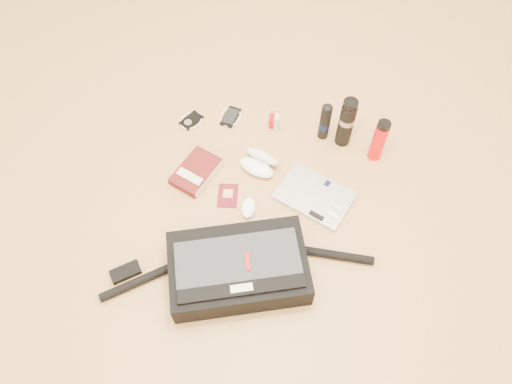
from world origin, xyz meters
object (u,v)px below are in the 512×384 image
at_px(messenger_bag, 238,268).
at_px(book, 196,172).
at_px(laptop, 315,196).
at_px(thermos_black, 346,122).
at_px(thermos_red, 379,140).

bearing_deg(messenger_bag, book, 103.90).
relative_size(messenger_bag, laptop, 2.82).
relative_size(book, thermos_black, 0.93).
xyz_separation_m(book, thermos_red, (0.73, 0.32, 0.09)).
bearing_deg(thermos_black, thermos_red, -15.38).
bearing_deg(laptop, thermos_red, 70.56).
height_order(messenger_bag, thermos_red, thermos_red).
bearing_deg(thermos_red, laptop, -125.88).
bearing_deg(messenger_bag, thermos_black, 46.48).
xyz_separation_m(laptop, thermos_red, (0.21, 0.29, 0.10)).
bearing_deg(book, messenger_bag, -35.85).
bearing_deg(book, thermos_red, 39.27).
height_order(laptop, thermos_black, thermos_black).
height_order(laptop, book, book).
bearing_deg(laptop, messenger_bag, -99.72).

